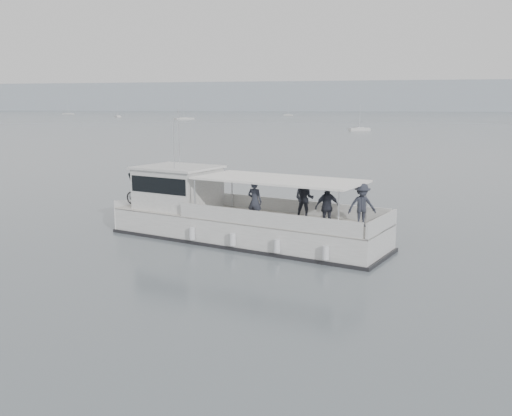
# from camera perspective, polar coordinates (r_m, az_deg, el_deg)

# --- Properties ---
(ground) EXTENTS (1400.00, 1400.00, 0.00)m
(ground) POSITION_cam_1_polar(r_m,az_deg,el_deg) (25.85, 4.15, -3.85)
(ground) COLOR slate
(ground) RESTS_ON ground
(headland) EXTENTS (1400.00, 90.00, 28.00)m
(headland) POSITION_cam_1_polar(r_m,az_deg,el_deg) (584.85, 12.70, 10.81)
(headland) COLOR #939EA8
(headland) RESTS_ON ground
(tour_boat) EXTENTS (14.94, 7.68, 6.34)m
(tour_boat) POSITION_cam_1_polar(r_m,az_deg,el_deg) (27.27, -3.40, -0.86)
(tour_boat) COLOR silver
(tour_boat) RESTS_ON ground
(moored_fleet) EXTENTS (401.23, 347.80, 10.29)m
(moored_fleet) POSITION_cam_1_polar(r_m,az_deg,el_deg) (241.41, -0.69, 8.89)
(moored_fleet) COLOR silver
(moored_fleet) RESTS_ON ground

